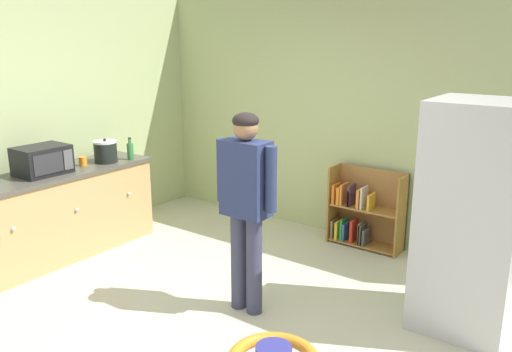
% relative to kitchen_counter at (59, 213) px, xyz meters
% --- Properties ---
extents(ground_plane, '(12.00, 12.00, 0.00)m').
position_rel_kitchen_counter_xyz_m(ground_plane, '(2.20, -0.04, -0.45)').
color(ground_plane, beige).
rests_on(ground_plane, ground).
extents(back_wall, '(5.20, 0.06, 2.70)m').
position_rel_kitchen_counter_xyz_m(back_wall, '(2.20, 2.29, 0.90)').
color(back_wall, '#A5B57D').
rests_on(back_wall, ground).
extents(left_side_wall, '(0.06, 2.99, 2.70)m').
position_rel_kitchen_counter_xyz_m(left_side_wall, '(-0.43, 0.76, 0.90)').
color(left_side_wall, '#A7B880').
rests_on(left_side_wall, ground).
extents(kitchen_counter, '(0.65, 2.02, 0.90)m').
position_rel_kitchen_counter_xyz_m(kitchen_counter, '(0.00, 0.00, 0.00)').
color(kitchen_counter, tan).
rests_on(kitchen_counter, ground).
extents(refrigerator, '(0.73, 0.68, 1.78)m').
position_rel_kitchen_counter_xyz_m(refrigerator, '(3.76, 1.05, 0.44)').
color(refrigerator, '#B7BABF').
rests_on(refrigerator, ground).
extents(bookshelf, '(0.80, 0.28, 0.85)m').
position_rel_kitchen_counter_xyz_m(bookshelf, '(2.41, 2.10, -0.09)').
color(bookshelf, olive).
rests_on(bookshelf, ground).
extents(standing_person, '(0.57, 0.22, 1.66)m').
position_rel_kitchen_counter_xyz_m(standing_person, '(2.24, 0.23, 0.54)').
color(standing_person, '#393C56').
rests_on(standing_person, ground).
extents(microwave, '(0.37, 0.48, 0.28)m').
position_rel_kitchen_counter_xyz_m(microwave, '(0.01, -0.13, 0.59)').
color(microwave, black).
rests_on(microwave, kitchen_counter).
extents(crock_pot, '(0.25, 0.25, 0.26)m').
position_rel_kitchen_counter_xyz_m(crock_pot, '(0.10, 0.56, 0.57)').
color(crock_pot, black).
rests_on(crock_pot, kitchen_counter).
extents(green_glass_bottle, '(0.07, 0.07, 0.25)m').
position_rel_kitchen_counter_xyz_m(green_glass_bottle, '(0.22, 0.80, 0.55)').
color(green_glass_bottle, '#33753D').
rests_on(green_glass_bottle, kitchen_counter).
extents(orange_cup, '(0.08, 0.08, 0.09)m').
position_rel_kitchen_counter_xyz_m(orange_cup, '(0.03, 0.31, 0.50)').
color(orange_cup, orange).
rests_on(orange_cup, kitchen_counter).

